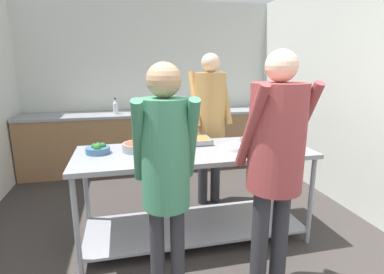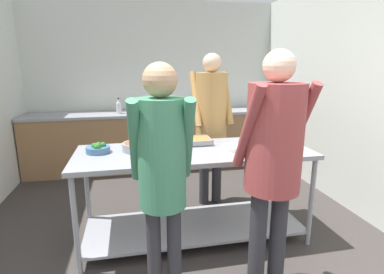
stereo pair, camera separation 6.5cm
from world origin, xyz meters
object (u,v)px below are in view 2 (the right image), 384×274
Objects in this scene: guest_serving_left at (273,151)px; cook_behind_counter at (211,114)px; sauce_pan at (139,146)px; serving_tray_roast at (267,142)px; water_bottle at (119,107)px; broccoli_bowl at (98,149)px; serving_tray_vegetables at (187,142)px; plate_stack at (234,147)px; guest_serving_right at (162,163)px.

cook_behind_counter is at bearing 91.08° from guest_serving_left.
sauce_pan is 0.98× the size of serving_tray_roast.
guest_serving_left reaches higher than water_bottle.
broccoli_bowl is 0.84m from serving_tray_vegetables.
water_bottle is (-1.07, 1.39, -0.07)m from cook_behind_counter.
broccoli_bowl is 0.47× the size of serving_tray_roast.
serving_tray_roast is (1.59, -0.06, -0.01)m from broccoli_bowl.
guest_serving_left is (-0.36, -0.82, 0.17)m from serving_tray_roast.
plate_stack is 2.40m from water_bottle.
serving_tray_vegetables is 1.94× the size of plate_stack.
sauce_pan is at bearing -83.55° from water_bottle.
sauce_pan is at bearing 177.42° from serving_tray_roast.
broccoli_bowl is at bearing -153.32° from cook_behind_counter.
guest_serving_left is at bearing -35.56° from broccoli_bowl.
plate_stack is at bearing -9.17° from sauce_pan.
water_bottle is (0.13, 2.00, 0.11)m from broccoli_bowl.
cook_behind_counter is at bearing 51.58° from serving_tray_vegetables.
sauce_pan is 0.90m from guest_serving_right.
water_bottle is (-1.10, 2.87, -0.05)m from guest_serving_left.
cook_behind_counter is (0.72, 1.48, 0.06)m from guest_serving_right.
guest_serving_right is at bearing -83.13° from water_bottle.
broccoli_bowl reaches higher than serving_tray_roast.
broccoli_bowl is 0.12× the size of guest_serving_left.
sauce_pan is 0.50m from serving_tray_vegetables.
sauce_pan is (0.35, 0.00, 0.00)m from broccoli_bowl.
broccoli_bowl is at bearing 144.44° from guest_serving_left.
serving_tray_roast is (0.37, 0.08, 0.01)m from plate_stack.
serving_tray_roast is 0.91m from guest_serving_left.
guest_serving_left is 0.75m from guest_serving_right.
cook_behind_counter reaches higher than serving_tray_roast.
serving_tray_vegetables and serving_tray_roast have the same top height.
plate_stack is 0.77m from cook_behind_counter.
broccoli_bowl is at bearing -170.62° from serving_tray_vegetables.
guest_serving_right reaches higher than broccoli_bowl.
guest_serving_right is at bearing -82.19° from sauce_pan.
sauce_pan is 1.23m from serving_tray_roast.
cook_behind_counter reaches higher than broccoli_bowl.
serving_tray_vegetables is 1.10m from guest_serving_left.
plate_stack is 0.99× the size of water_bottle.
water_bottle is (-0.70, 1.86, 0.12)m from serving_tray_vegetables.
serving_tray_roast is 0.25× the size of cook_behind_counter.
serving_tray_roast is 1.39m from guest_serving_right.
guest_serving_left reaches higher than serving_tray_roast.
sauce_pan is 0.26× the size of guest_serving_right.
cook_behind_counter is at bearing 91.17° from plate_stack.
guest_serving_right is 6.91× the size of water_bottle.
cook_behind_counter reaches higher than sauce_pan.
serving_tray_vegetables is 1.05× the size of serving_tray_roast.
serving_tray_roast is (1.23, -0.06, -0.02)m from sauce_pan.
guest_serving_left is (0.01, -0.74, 0.17)m from plate_stack.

